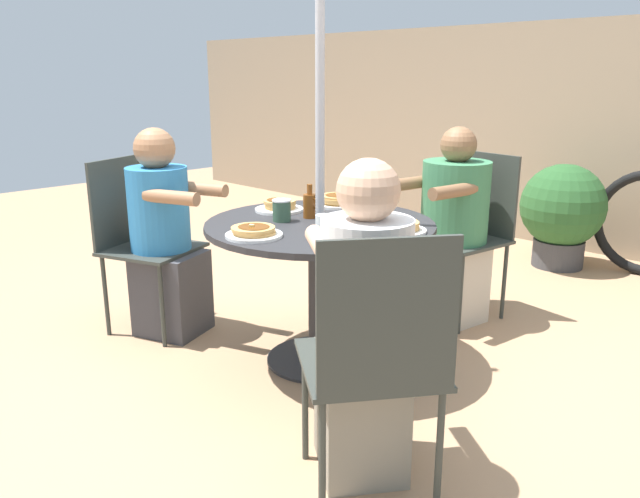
# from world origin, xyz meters

# --- Properties ---
(ground_plane) EXTENTS (12.00, 12.00, 0.00)m
(ground_plane) POSITION_xyz_m (0.00, 0.00, 0.00)
(ground_plane) COLOR tan
(back_fence) EXTENTS (10.00, 0.06, 1.82)m
(back_fence) POSITION_xyz_m (0.00, 3.00, 0.91)
(back_fence) COLOR gray
(back_fence) RESTS_ON ground
(patio_table) EXTENTS (1.10, 1.10, 0.72)m
(patio_table) POSITION_xyz_m (0.00, 0.00, 0.58)
(patio_table) COLOR #28282B
(patio_table) RESTS_ON ground
(umbrella_pole) EXTENTS (0.04, 0.04, 2.06)m
(umbrella_pole) POSITION_xyz_m (0.00, 0.00, 1.03)
(umbrella_pole) COLOR #ADADB2
(umbrella_pole) RESTS_ON ground
(patio_chair_north) EXTENTS (0.63, 0.63, 0.96)m
(patio_chair_north) POSITION_xyz_m (0.90, -0.65, 0.55)
(patio_chair_north) COLOR #333833
(patio_chair_north) RESTS_ON ground
(diner_north) EXTENTS (0.55, 0.51, 1.15)m
(diner_north) POSITION_xyz_m (0.75, -0.55, 0.54)
(diner_north) COLOR gray
(diner_north) RESTS_ON ground
(patio_chair_east) EXTENTS (0.51, 0.51, 0.96)m
(patio_chair_east) POSITION_xyz_m (0.17, 1.10, 0.55)
(patio_chair_east) COLOR #333833
(patio_chair_east) RESTS_ON ground
(diner_east) EXTENTS (0.44, 0.57, 1.13)m
(diner_east) POSITION_xyz_m (0.14, 0.91, 0.51)
(diner_east) COLOR beige
(diner_east) RESTS_ON ground
(patio_chair_south) EXTENTS (0.58, 0.58, 0.96)m
(patio_chair_south) POSITION_xyz_m (-1.04, -0.39, 0.55)
(patio_chair_south) COLOR #333833
(patio_chair_south) RESTS_ON ground
(diner_south) EXTENTS (0.55, 0.46, 1.14)m
(diner_south) POSITION_xyz_m (-0.87, -0.32, 0.53)
(diner_south) COLOR #3D3D42
(diner_south) RESTS_ON ground
(pancake_plate_a) EXTENTS (0.25, 0.25, 0.06)m
(pancake_plate_a) POSITION_xyz_m (0.38, 0.11, 0.74)
(pancake_plate_a) COLOR white
(pancake_plate_a) RESTS_ON patio_table
(pancake_plate_b) EXTENTS (0.25, 0.25, 0.05)m
(pancake_plate_b) POSITION_xyz_m (0.07, 0.24, 0.73)
(pancake_plate_b) COLOR white
(pancake_plate_b) RESTS_ON patio_table
(pancake_plate_c) EXTENTS (0.25, 0.25, 0.06)m
(pancake_plate_c) POSITION_xyz_m (-0.01, -0.40, 0.74)
(pancake_plate_c) COLOR white
(pancake_plate_c) RESTS_ON patio_table
(pancake_plate_d) EXTENTS (0.25, 0.25, 0.07)m
(pancake_plate_d) POSITION_xyz_m (-0.33, 0.04, 0.74)
(pancake_plate_d) COLOR white
(pancake_plate_d) RESTS_ON patio_table
(pancake_plate_e) EXTENTS (0.25, 0.25, 0.07)m
(pancake_plate_e) POSITION_xyz_m (-0.20, 0.35, 0.75)
(pancake_plate_e) COLOR white
(pancake_plate_e) RESTS_ON patio_table
(syrup_bottle) EXTENTS (0.09, 0.06, 0.17)m
(syrup_bottle) POSITION_xyz_m (-0.10, 0.03, 0.78)
(syrup_bottle) COLOR brown
(syrup_bottle) RESTS_ON patio_table
(coffee_cup) EXTENTS (0.09, 0.09, 0.11)m
(coffee_cup) POSITION_xyz_m (-0.15, -0.11, 0.77)
(coffee_cup) COLOR #33513D
(coffee_cup) RESTS_ON patio_table
(drinking_glass_a) EXTENTS (0.07, 0.07, 0.10)m
(drinking_glass_a) POSITION_xyz_m (0.45, -0.21, 0.77)
(drinking_glass_a) COLOR silver
(drinking_glass_a) RESTS_ON patio_table
(drinking_glass_b) EXTENTS (0.07, 0.07, 0.11)m
(drinking_glass_b) POSITION_xyz_m (0.24, -0.22, 0.78)
(drinking_glass_b) COLOR silver
(drinking_glass_b) RESTS_ON patio_table
(potted_shrub) EXTENTS (0.62, 0.62, 0.77)m
(potted_shrub) POSITION_xyz_m (0.15, 2.41, 0.43)
(potted_shrub) COLOR #3D3D3F
(potted_shrub) RESTS_ON ground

